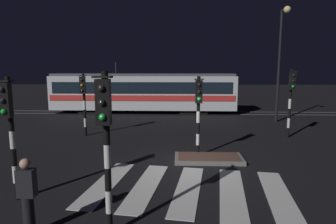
{
  "coord_description": "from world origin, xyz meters",
  "views": [
    {
      "loc": [
        -0.3,
        -10.15,
        3.52
      ],
      "look_at": [
        -0.83,
        4.18,
        1.4
      ],
      "focal_mm": 30.32,
      "sensor_mm": 36.0,
      "label": 1
    }
  ],
  "objects_px": {
    "traffic_light_kerb_mid_left": "(105,131)",
    "pedestrian_waiting_at_kerb": "(28,197)",
    "tram": "(143,92)",
    "traffic_light_median_centre": "(199,104)",
    "street_lamp_trackside_right": "(281,52)",
    "traffic_light_corner_near_left": "(9,121)",
    "traffic_light_corner_far_right": "(291,93)",
    "traffic_light_corner_far_left": "(83,95)"
  },
  "relations": [
    {
      "from": "traffic_light_corner_near_left",
      "to": "street_lamp_trackside_right",
      "type": "height_order",
      "value": "street_lamp_trackside_right"
    },
    {
      "from": "traffic_light_corner_far_left",
      "to": "pedestrian_waiting_at_kerb",
      "type": "distance_m",
      "value": 9.55
    },
    {
      "from": "traffic_light_median_centre",
      "to": "tram",
      "type": "xyz_separation_m",
      "value": [
        -3.69,
        11.98,
        -0.42
      ]
    },
    {
      "from": "traffic_light_corner_near_left",
      "to": "pedestrian_waiting_at_kerb",
      "type": "xyz_separation_m",
      "value": [
        1.25,
        -1.59,
        -1.34
      ]
    },
    {
      "from": "tram",
      "to": "traffic_light_median_centre",
      "type": "bearing_deg",
      "value": -72.87
    },
    {
      "from": "traffic_light_kerb_mid_left",
      "to": "pedestrian_waiting_at_kerb",
      "type": "bearing_deg",
      "value": -179.73
    },
    {
      "from": "pedestrian_waiting_at_kerb",
      "to": "traffic_light_median_centre",
      "type": "bearing_deg",
      "value": 55.35
    },
    {
      "from": "traffic_light_corner_near_left",
      "to": "tram",
      "type": "distance_m",
      "value": 16.24
    },
    {
      "from": "traffic_light_corner_far_right",
      "to": "traffic_light_corner_far_left",
      "type": "xyz_separation_m",
      "value": [
        -10.83,
        0.03,
        -0.16
      ]
    },
    {
      "from": "traffic_light_median_centre",
      "to": "traffic_light_corner_far_left",
      "type": "xyz_separation_m",
      "value": [
        -5.84,
        3.51,
        0.04
      ]
    },
    {
      "from": "traffic_light_corner_near_left",
      "to": "traffic_light_median_centre",
      "type": "bearing_deg",
      "value": 38.56
    },
    {
      "from": "traffic_light_corner_near_left",
      "to": "traffic_light_corner_far_left",
      "type": "relative_size",
      "value": 1.01
    },
    {
      "from": "traffic_light_median_centre",
      "to": "street_lamp_trackside_right",
      "type": "xyz_separation_m",
      "value": [
        5.92,
        7.92,
        2.54
      ]
    },
    {
      "from": "traffic_light_corner_far_right",
      "to": "street_lamp_trackside_right",
      "type": "distance_m",
      "value": 5.11
    },
    {
      "from": "traffic_light_median_centre",
      "to": "street_lamp_trackside_right",
      "type": "height_order",
      "value": "street_lamp_trackside_right"
    },
    {
      "from": "tram",
      "to": "traffic_light_corner_far_left",
      "type": "bearing_deg",
      "value": -104.21
    },
    {
      "from": "traffic_light_corner_far_right",
      "to": "traffic_light_corner_far_left",
      "type": "relative_size",
      "value": 1.07
    },
    {
      "from": "traffic_light_corner_far_right",
      "to": "traffic_light_corner_near_left",
      "type": "height_order",
      "value": "traffic_light_corner_far_right"
    },
    {
      "from": "traffic_light_median_centre",
      "to": "street_lamp_trackside_right",
      "type": "relative_size",
      "value": 0.44
    },
    {
      "from": "traffic_light_median_centre",
      "to": "pedestrian_waiting_at_kerb",
      "type": "bearing_deg",
      "value": -124.65
    },
    {
      "from": "traffic_light_corner_far_left",
      "to": "tram",
      "type": "distance_m",
      "value": 8.75
    },
    {
      "from": "traffic_light_median_centre",
      "to": "traffic_light_corner_far_left",
      "type": "distance_m",
      "value": 6.81
    },
    {
      "from": "traffic_light_corner_far_right",
      "to": "pedestrian_waiting_at_kerb",
      "type": "xyz_separation_m",
      "value": [
        -8.97,
        -9.24,
        -1.49
      ]
    },
    {
      "from": "traffic_light_corner_far_right",
      "to": "tram",
      "type": "distance_m",
      "value": 12.17
    },
    {
      "from": "pedestrian_waiting_at_kerb",
      "to": "traffic_light_corner_near_left",
      "type": "bearing_deg",
      "value": 128.23
    },
    {
      "from": "traffic_light_corner_near_left",
      "to": "traffic_light_corner_far_left",
      "type": "bearing_deg",
      "value": 94.51
    },
    {
      "from": "traffic_light_corner_near_left",
      "to": "traffic_light_kerb_mid_left",
      "type": "xyz_separation_m",
      "value": [
        2.95,
        -1.58,
        0.09
      ]
    },
    {
      "from": "traffic_light_corner_far_left",
      "to": "street_lamp_trackside_right",
      "type": "relative_size",
      "value": 0.45
    },
    {
      "from": "traffic_light_corner_far_right",
      "to": "pedestrian_waiting_at_kerb",
      "type": "relative_size",
      "value": 2.09
    },
    {
      "from": "traffic_light_corner_far_left",
      "to": "pedestrian_waiting_at_kerb",
      "type": "relative_size",
      "value": 1.95
    },
    {
      "from": "traffic_light_corner_far_left",
      "to": "tram",
      "type": "xyz_separation_m",
      "value": [
        2.15,
        8.47,
        -0.46
      ]
    },
    {
      "from": "traffic_light_corner_near_left",
      "to": "street_lamp_trackside_right",
      "type": "bearing_deg",
      "value": 47.34
    },
    {
      "from": "traffic_light_median_centre",
      "to": "traffic_light_kerb_mid_left",
      "type": "bearing_deg",
      "value": -111.6
    },
    {
      "from": "traffic_light_median_centre",
      "to": "traffic_light_corner_far_left",
      "type": "relative_size",
      "value": 0.98
    },
    {
      "from": "traffic_light_corner_far_right",
      "to": "traffic_light_kerb_mid_left",
      "type": "height_order",
      "value": "traffic_light_corner_far_right"
    },
    {
      "from": "traffic_light_corner_far_right",
      "to": "street_lamp_trackside_right",
      "type": "height_order",
      "value": "street_lamp_trackside_right"
    },
    {
      "from": "traffic_light_corner_far_right",
      "to": "traffic_light_kerb_mid_left",
      "type": "relative_size",
      "value": 1.02
    },
    {
      "from": "traffic_light_kerb_mid_left",
      "to": "traffic_light_corner_far_left",
      "type": "height_order",
      "value": "traffic_light_kerb_mid_left"
    },
    {
      "from": "traffic_light_median_centre",
      "to": "traffic_light_corner_far_left",
      "type": "height_order",
      "value": "traffic_light_corner_far_left"
    },
    {
      "from": "traffic_light_kerb_mid_left",
      "to": "tram",
      "type": "distance_m",
      "value": 17.8
    },
    {
      "from": "traffic_light_kerb_mid_left",
      "to": "pedestrian_waiting_at_kerb",
      "type": "distance_m",
      "value": 2.23
    },
    {
      "from": "traffic_light_kerb_mid_left",
      "to": "pedestrian_waiting_at_kerb",
      "type": "xyz_separation_m",
      "value": [
        -1.7,
        -0.01,
        -1.43
      ]
    }
  ]
}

